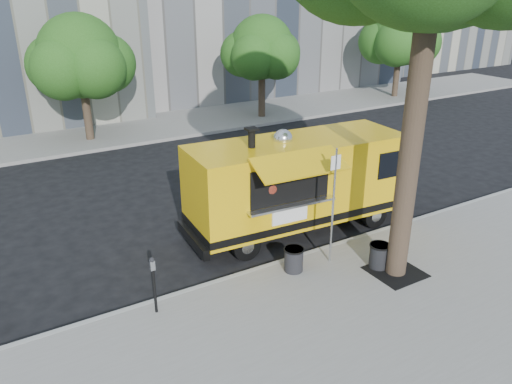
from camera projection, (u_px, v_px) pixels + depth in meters
ground at (247, 255)px, 13.27m from camera, size 120.00×120.00×0.00m
sidewalk at (345, 337)px, 10.06m from camera, size 60.00×6.00×0.15m
curb at (265, 269)px, 12.50m from camera, size 60.00×0.14×0.16m
far_sidewalk at (108, 133)px, 23.96m from camera, size 60.00×5.00×0.15m
tree_well at (395, 272)px, 12.21m from camera, size 1.20×1.20×0.02m
far_tree_b at (80, 56)px, 21.42m from camera, size 3.60×3.60×5.50m
far_tree_c at (262, 47)px, 25.47m from camera, size 3.24×3.24×5.21m
far_tree_d at (401, 35)px, 30.27m from camera, size 3.78×3.78×5.64m
sign_post at (333, 200)px, 12.06m from camera, size 0.28×0.06×3.00m
parking_meter at (154, 279)px, 10.40m from camera, size 0.11×0.11×1.33m
food_truck at (297, 182)px, 14.07m from camera, size 6.66×3.22×3.22m
trash_bin_left at (294, 259)px, 12.16m from camera, size 0.50×0.50×0.60m
trash_bin_right at (379, 255)px, 12.31m from camera, size 0.52×0.52×0.62m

